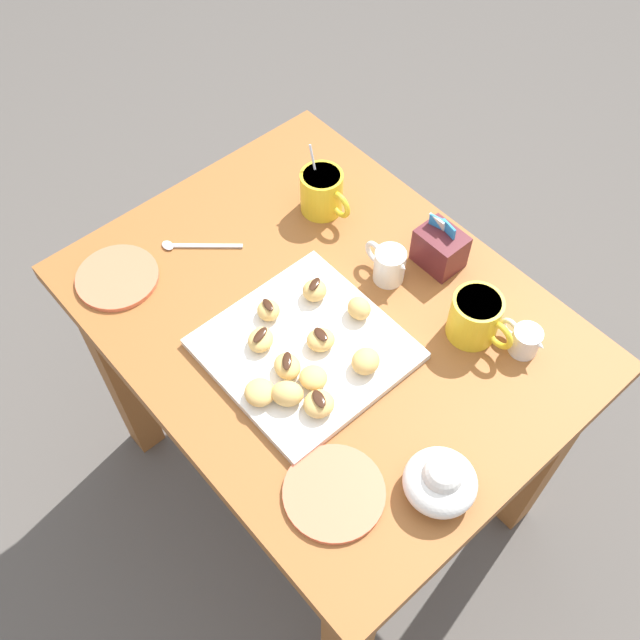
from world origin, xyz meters
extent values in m
plane|color=#514C47|center=(0.00, 0.00, 0.00)|extent=(8.00, 8.00, 0.00)
cube|color=#935628|center=(0.00, 0.00, 0.73)|extent=(0.93, 0.71, 0.04)
cube|color=#935628|center=(-0.40, -0.30, 0.35)|extent=(0.07, 0.07, 0.71)
cube|color=#935628|center=(-0.40, 0.30, 0.35)|extent=(0.07, 0.07, 0.71)
cube|color=#935628|center=(0.40, 0.30, 0.35)|extent=(0.07, 0.07, 0.71)
cube|color=silver|center=(0.04, -0.08, 0.75)|extent=(0.32, 0.32, 0.02)
cylinder|color=yellow|center=(-0.21, 0.18, 0.79)|extent=(0.09, 0.09, 0.09)
torus|color=yellow|center=(-0.15, 0.18, 0.80)|extent=(0.06, 0.01, 0.06)
cylinder|color=black|center=(-0.21, 0.18, 0.83)|extent=(0.08, 0.08, 0.01)
cylinder|color=silver|center=(-0.22, 0.18, 0.83)|extent=(0.05, 0.02, 0.12)
cylinder|color=yellow|center=(0.21, 0.18, 0.79)|extent=(0.09, 0.09, 0.09)
torus|color=yellow|center=(0.26, 0.18, 0.80)|extent=(0.06, 0.01, 0.06)
cylinder|color=black|center=(0.21, 0.18, 0.83)|extent=(0.08, 0.08, 0.01)
cylinder|color=silver|center=(0.02, 0.15, 0.78)|extent=(0.06, 0.06, 0.07)
cone|color=silver|center=(0.05, 0.15, 0.81)|extent=(0.02, 0.02, 0.02)
torus|color=silver|center=(-0.02, 0.15, 0.78)|extent=(0.05, 0.01, 0.05)
cylinder|color=white|center=(0.02, 0.15, 0.81)|extent=(0.05, 0.05, 0.01)
cube|color=#561E23|center=(0.05, 0.25, 0.79)|extent=(0.09, 0.07, 0.08)
cube|color=#2D84D1|center=(0.06, 0.26, 0.84)|extent=(0.04, 0.01, 0.03)
cube|color=#2D84D1|center=(0.03, 0.26, 0.84)|extent=(0.04, 0.01, 0.03)
cube|color=white|center=(0.03, 0.26, 0.84)|extent=(0.04, 0.01, 0.03)
ellipsoid|color=silver|center=(0.38, -0.09, 0.78)|extent=(0.12, 0.12, 0.06)
sphere|color=silver|center=(0.38, -0.09, 0.80)|extent=(0.06, 0.06, 0.06)
ellipsoid|color=green|center=(0.39, -0.09, 0.82)|extent=(0.03, 0.03, 0.02)
cylinder|color=silver|center=(0.30, 0.22, 0.77)|extent=(0.05, 0.05, 0.05)
cone|color=silver|center=(0.32, 0.22, 0.79)|extent=(0.02, 0.02, 0.02)
torus|color=silver|center=(0.26, 0.22, 0.78)|extent=(0.04, 0.01, 0.04)
cylinder|color=#381E11|center=(0.30, 0.22, 0.79)|extent=(0.04, 0.04, 0.01)
cylinder|color=#E5704C|center=(-0.33, -0.25, 0.75)|extent=(0.16, 0.16, 0.01)
cylinder|color=#E5704C|center=(0.27, -0.22, 0.75)|extent=(0.16, 0.16, 0.01)
cube|color=silver|center=(-0.28, -0.07, 0.75)|extent=(0.11, 0.12, 0.00)
ellipsoid|color=silver|center=(-0.33, -0.13, 0.75)|extent=(0.03, 0.02, 0.01)
ellipsoid|color=#E5B260|center=(-0.03, 0.01, 0.78)|extent=(0.06, 0.06, 0.04)
ellipsoid|color=#381E11|center=(-0.03, 0.01, 0.80)|extent=(0.03, 0.04, 0.00)
ellipsoid|color=#E5B260|center=(-0.06, -0.09, 0.78)|extent=(0.06, 0.06, 0.03)
ellipsoid|color=#381E11|center=(-0.06, -0.09, 0.79)|extent=(0.03, 0.02, 0.00)
ellipsoid|color=#E5B260|center=(0.14, -0.03, 0.78)|extent=(0.06, 0.07, 0.04)
ellipsoid|color=#E5B260|center=(0.06, -0.06, 0.78)|extent=(0.06, 0.06, 0.03)
ellipsoid|color=#381E11|center=(0.06, -0.06, 0.79)|extent=(0.04, 0.02, 0.00)
ellipsoid|color=#E5B260|center=(0.07, -0.20, 0.78)|extent=(0.07, 0.07, 0.03)
ellipsoid|color=#E5B260|center=(0.06, -0.14, 0.78)|extent=(0.06, 0.06, 0.03)
ellipsoid|color=#381E11|center=(0.06, -0.14, 0.79)|extent=(0.04, 0.04, 0.00)
ellipsoid|color=#E5B260|center=(0.10, -0.12, 0.78)|extent=(0.07, 0.07, 0.03)
ellipsoid|color=#E5B260|center=(0.05, 0.04, 0.78)|extent=(0.06, 0.05, 0.04)
ellipsoid|color=#E5B260|center=(-0.02, -0.14, 0.78)|extent=(0.07, 0.07, 0.03)
ellipsoid|color=#381E11|center=(-0.02, -0.14, 0.79)|extent=(0.03, 0.04, 0.00)
ellipsoid|color=#E5B260|center=(0.15, -0.14, 0.78)|extent=(0.06, 0.06, 0.03)
ellipsoid|color=#381E11|center=(0.15, -0.14, 0.79)|extent=(0.04, 0.03, 0.00)
ellipsoid|color=#E5B260|center=(0.10, -0.17, 0.78)|extent=(0.07, 0.07, 0.04)
camera|label=1|loc=(0.59, -0.52, 1.85)|focal=40.70mm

